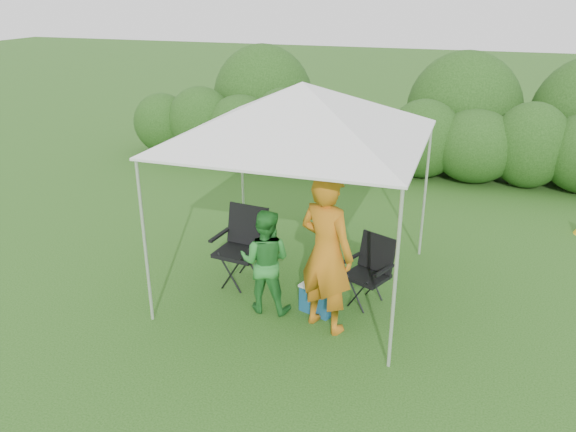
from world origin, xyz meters
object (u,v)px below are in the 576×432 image
(chair_left, at_px, (243,241))
(man, at_px, (326,253))
(chair_right, at_px, (371,266))
(woman, at_px, (265,261))
(cooler, at_px, (319,298))
(canopy, at_px, (302,111))

(chair_left, distance_m, man, 1.67)
(chair_right, height_order, chair_left, chair_left)
(chair_right, distance_m, chair_left, 1.83)
(woman, height_order, cooler, woman)
(chair_left, relative_size, woman, 0.79)
(chair_left, bearing_deg, man, -22.59)
(canopy, xyz_separation_m, man, (0.61, -0.95, -1.46))
(chair_right, bearing_deg, woman, -129.71)
(canopy, bearing_deg, woman, -105.52)
(chair_left, bearing_deg, canopy, 17.91)
(canopy, height_order, man, canopy)
(man, bearing_deg, chair_left, -7.00)
(chair_right, bearing_deg, canopy, -166.13)
(canopy, relative_size, chair_left, 2.86)
(chair_right, bearing_deg, chair_left, -156.82)
(chair_left, height_order, woman, woman)
(canopy, distance_m, cooler, 2.40)
(canopy, relative_size, man, 1.55)
(canopy, bearing_deg, chair_left, -168.67)
(canopy, xyz_separation_m, cooler, (0.45, -0.63, -2.27))
(man, distance_m, cooler, 0.89)
(woman, bearing_deg, cooler, -171.07)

